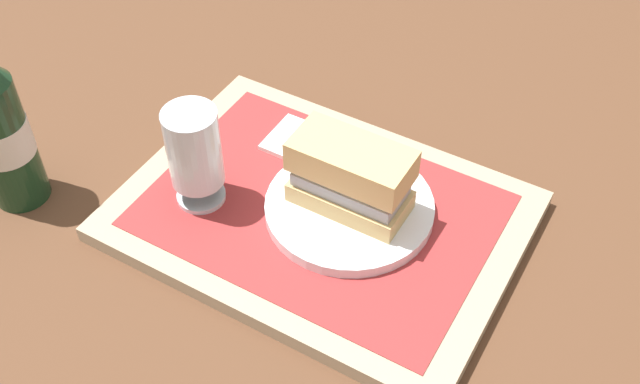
# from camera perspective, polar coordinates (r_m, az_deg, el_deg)

# --- Properties ---
(ground_plane) EXTENTS (3.00, 3.00, 0.00)m
(ground_plane) POSITION_cam_1_polar(r_m,az_deg,el_deg) (0.89, 0.00, -2.24)
(ground_plane) COLOR brown
(tray) EXTENTS (0.44, 0.32, 0.02)m
(tray) POSITION_cam_1_polar(r_m,az_deg,el_deg) (0.88, 0.00, -1.80)
(tray) COLOR tan
(tray) RESTS_ON ground_plane
(placemat) EXTENTS (0.38, 0.27, 0.00)m
(placemat) POSITION_cam_1_polar(r_m,az_deg,el_deg) (0.87, 0.00, -1.34)
(placemat) COLOR #9E2D2D
(placemat) RESTS_ON tray
(plate) EXTENTS (0.19, 0.19, 0.01)m
(plate) POSITION_cam_1_polar(r_m,az_deg,el_deg) (0.87, 2.18, -1.15)
(plate) COLOR white
(plate) RESTS_ON placemat
(sandwich) EXTENTS (0.13, 0.06, 0.08)m
(sandwich) POSITION_cam_1_polar(r_m,az_deg,el_deg) (0.83, 2.07, 1.28)
(sandwich) COLOR tan
(sandwich) RESTS_ON plate
(beer_glass) EXTENTS (0.06, 0.06, 0.12)m
(beer_glass) POSITION_cam_1_polar(r_m,az_deg,el_deg) (0.85, -9.23, 2.89)
(beer_glass) COLOR silver
(beer_glass) RESTS_ON placemat
(napkin_folded) EXTENTS (0.09, 0.07, 0.01)m
(napkin_folded) POSITION_cam_1_polar(r_m,az_deg,el_deg) (0.95, -1.15, 3.61)
(napkin_folded) COLOR white
(napkin_folded) RESTS_ON placemat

